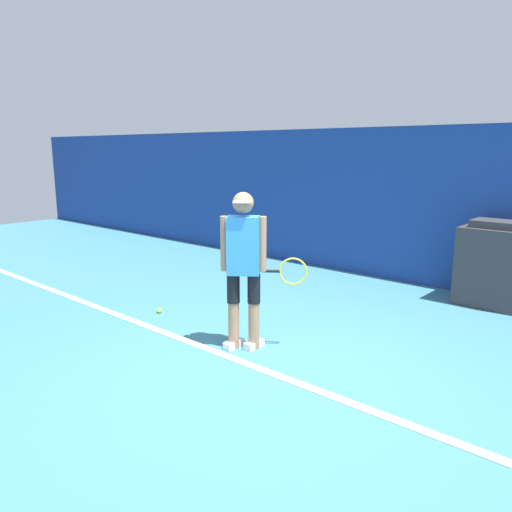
{
  "coord_description": "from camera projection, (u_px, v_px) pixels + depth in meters",
  "views": [
    {
      "loc": [
        2.88,
        -3.35,
        2.13
      ],
      "look_at": [
        -0.6,
        0.59,
        0.99
      ],
      "focal_mm": 35.0,
      "sensor_mm": 36.0,
      "label": 1
    }
  ],
  "objects": [
    {
      "name": "tennis_player",
      "position": [
        244.0,
        264.0,
        5.25
      ],
      "size": [
        0.74,
        0.61,
        1.7
      ],
      "rotation": [
        0.0,
        0.0,
        0.66
      ],
      "color": "#A37556",
      "rests_on": "ground_plane"
    },
    {
      "name": "ground_plane",
      "position": [
        262.0,
        376.0,
        4.77
      ],
      "size": [
        24.0,
        24.0,
        0.0
      ],
      "primitive_type": "plane",
      "color": "teal"
    },
    {
      "name": "covered_chair",
      "position": [
        491.0,
        265.0,
        6.85
      ],
      "size": [
        0.81,
        0.63,
        1.19
      ],
      "color": "#333338",
      "rests_on": "ground_plane"
    },
    {
      "name": "court_baseline",
      "position": [
        268.0,
        372.0,
        4.84
      ],
      "size": [
        21.6,
        0.1,
        0.01
      ],
      "color": "white",
      "rests_on": "ground_plane"
    },
    {
      "name": "back_wall",
      "position": [
        442.0,
        209.0,
        7.59
      ],
      "size": [
        24.0,
        0.1,
        2.48
      ],
      "color": "navy",
      "rests_on": "ground_plane"
    },
    {
      "name": "tennis_ball",
      "position": [
        159.0,
        311.0,
        6.59
      ],
      "size": [
        0.07,
        0.07,
        0.07
      ],
      "color": "#D1E533",
      "rests_on": "ground_plane"
    }
  ]
}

